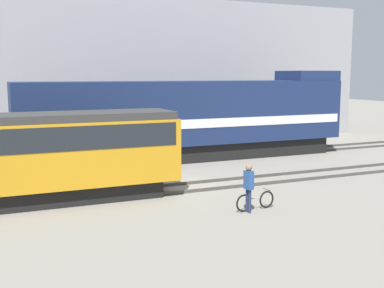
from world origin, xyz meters
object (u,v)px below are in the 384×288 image
object	(u,v)px
freight_locomotive	(191,118)
bicycle	(255,201)
streetcar	(29,153)
person	(249,183)

from	to	relation	value
freight_locomotive	bicycle	world-z (taller)	freight_locomotive
freight_locomotive	streetcar	world-z (taller)	freight_locomotive
streetcar	bicycle	bearing A→B (deg)	-28.16
streetcar	bicycle	distance (m)	8.68
bicycle	person	distance (m)	0.88
streetcar	freight_locomotive	bearing A→B (deg)	34.93
bicycle	person	xyz separation A→B (m)	(-0.41, -0.19, 0.75)
streetcar	person	distance (m)	8.31
streetcar	person	bearing A→B (deg)	-30.68
freight_locomotive	streetcar	bearing A→B (deg)	-145.07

